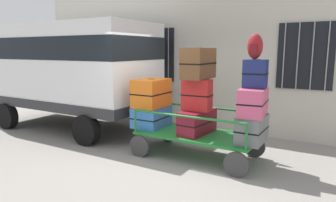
% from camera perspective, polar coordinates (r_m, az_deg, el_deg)
% --- Properties ---
extents(ground_plane, '(40.00, 40.00, 0.00)m').
position_cam_1_polar(ground_plane, '(6.26, -0.73, -10.47)').
color(ground_plane, gray).
extents(building_wall, '(12.00, 0.38, 5.00)m').
position_cam_1_polar(building_wall, '(8.32, 9.07, 11.85)').
color(building_wall, beige).
rests_on(building_wall, ground).
extents(van, '(4.68, 2.20, 2.80)m').
position_cam_1_polar(van, '(8.75, -17.56, 6.33)').
color(van, white).
rests_on(van, ground).
extents(luggage_cart, '(2.45, 1.21, 0.49)m').
position_cam_1_polar(luggage_cart, '(6.21, 5.39, -6.81)').
color(luggage_cart, '#1E722D').
rests_on(luggage_cart, ground).
extents(cart_railing, '(2.33, 1.07, 0.46)m').
position_cam_1_polar(cart_railing, '(6.09, 5.46, -2.56)').
color(cart_railing, '#1E722D').
rests_on(cart_railing, luggage_cart).
extents(suitcase_left_bottom, '(0.61, 0.82, 0.44)m').
position_cam_1_polar(suitcase_left_bottom, '(6.68, -3.06, -2.91)').
color(suitcase_left_bottom, '#3372C6').
rests_on(suitcase_left_bottom, luggage_cart).
extents(suitcase_left_middle, '(0.57, 0.81, 0.60)m').
position_cam_1_polar(suitcase_left_middle, '(6.58, -3.11, 1.51)').
color(suitcase_left_middle, orange).
rests_on(suitcase_left_middle, suitcase_left_bottom).
extents(suitcase_midleft_bottom, '(0.51, 0.95, 0.47)m').
position_cam_1_polar(suitcase_midleft_bottom, '(6.13, 5.48, -3.88)').
color(suitcase_midleft_bottom, maroon).
rests_on(suitcase_midleft_bottom, luggage_cart).
extents(suitcase_midleft_middle, '(0.58, 0.36, 0.62)m').
position_cam_1_polar(suitcase_midleft_middle, '(6.00, 5.42, 1.15)').
color(suitcase_midleft_middle, '#B21E1E').
rests_on(suitcase_midleft_middle, suitcase_midleft_bottom).
extents(suitcase_midleft_top, '(0.44, 0.87, 0.60)m').
position_cam_1_polar(suitcase_midleft_top, '(5.99, 5.74, 6.99)').
color(suitcase_midleft_top, brown).
rests_on(suitcase_midleft_top, suitcase_midleft_middle).
extents(suitcase_center_bottom, '(0.45, 0.75, 0.50)m').
position_cam_1_polar(suitcase_center_bottom, '(5.73, 15.37, -5.05)').
color(suitcase_center_bottom, slate).
rests_on(suitcase_center_bottom, luggage_cart).
extents(suitcase_center_middle, '(0.51, 0.84, 0.49)m').
position_cam_1_polar(suitcase_center_middle, '(5.63, 15.59, -0.15)').
color(suitcase_center_middle, '#CC4C72').
rests_on(suitcase_center_middle, suitcase_center_bottom).
extents(suitcase_center_top, '(0.42, 0.37, 0.50)m').
position_cam_1_polar(suitcase_center_top, '(5.63, 15.97, 4.93)').
color(suitcase_center_top, navy).
rests_on(suitcase_center_top, suitcase_center_middle).
extents(backpack, '(0.27, 0.22, 0.44)m').
position_cam_1_polar(backpack, '(5.62, 15.91, 9.74)').
color(backpack, maroon).
rests_on(backpack, suitcase_center_top).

